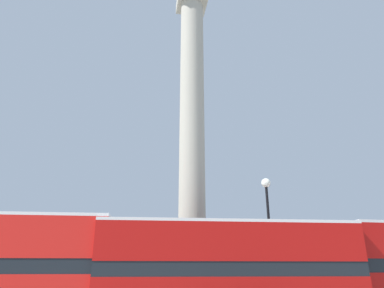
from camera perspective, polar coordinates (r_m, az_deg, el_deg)
name	(u,v)px	position (r m, az deg, el deg)	size (l,w,h in m)	color
monument_column	(192,185)	(21.70, 0.00, -6.93)	(5.62, 5.62, 23.49)	#A39E8E
bus_c	(229,269)	(15.03, 6.20, -20.00)	(10.80, 3.25, 4.22)	#A80F0C
equestrian_statue	(15,279)	(27.38, -27.39, -19.32)	(4.27, 3.60, 6.07)	#A39E8E
street_lamp	(269,228)	(18.59, 12.77, -13.50)	(0.50, 0.50, 6.96)	black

